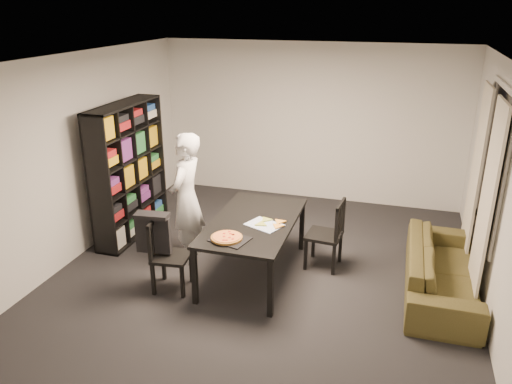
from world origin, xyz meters
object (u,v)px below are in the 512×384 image
(dining_table, at_px, (254,225))
(pepperoni_pizza, at_px, (227,237))
(baking_tray, at_px, (230,239))
(chair_left, at_px, (164,250))
(bookshelf, at_px, (129,171))
(person, at_px, (186,198))
(sofa, at_px, (442,270))
(chair_right, at_px, (331,230))

(dining_table, height_order, pepperoni_pizza, pepperoni_pizza)
(baking_tray, bearing_deg, pepperoni_pizza, -168.57)
(pepperoni_pizza, bearing_deg, chair_left, -177.60)
(bookshelf, distance_m, chair_left, 1.75)
(bookshelf, bearing_deg, pepperoni_pizza, -32.63)
(bookshelf, relative_size, person, 1.12)
(bookshelf, xyz_separation_m, chair_left, (1.14, -1.25, -0.45))
(chair_left, relative_size, baking_tray, 2.19)
(bookshelf, distance_m, sofa, 4.30)
(chair_left, distance_m, chair_right, 2.06)
(bookshelf, height_order, pepperoni_pizza, bookshelf)
(baking_tray, distance_m, sofa, 2.47)
(bookshelf, bearing_deg, chair_left, -47.61)
(chair_left, distance_m, person, 0.82)
(chair_left, bearing_deg, baking_tray, -93.81)
(chair_right, bearing_deg, baking_tray, -38.94)
(bookshelf, xyz_separation_m, baking_tray, (1.93, -1.21, -0.22))
(chair_right, xyz_separation_m, person, (-1.81, -0.30, 0.33))
(dining_table, relative_size, baking_tray, 4.33)
(chair_left, height_order, sofa, chair_left)
(chair_right, distance_m, sofa, 1.36)
(chair_left, distance_m, sofa, 3.21)
(bookshelf, height_order, chair_left, bookshelf)
(chair_left, relative_size, chair_right, 0.97)
(pepperoni_pizza, bearing_deg, dining_table, 76.83)
(person, bearing_deg, bookshelf, -114.85)
(bookshelf, relative_size, dining_table, 1.10)
(baking_tray, height_order, pepperoni_pizza, pepperoni_pizza)
(pepperoni_pizza, distance_m, sofa, 2.51)
(dining_table, xyz_separation_m, sofa, (2.20, 0.21, -0.37))
(chair_right, xyz_separation_m, sofa, (1.32, -0.22, -0.23))
(dining_table, distance_m, chair_right, 0.99)
(bookshelf, xyz_separation_m, sofa, (4.23, -0.42, -0.66))
(bookshelf, distance_m, baking_tray, 2.29)
(chair_left, height_order, pepperoni_pizza, chair_left)
(dining_table, height_order, baking_tray, baking_tray)
(chair_left, bearing_deg, sofa, -81.71)
(baking_tray, xyz_separation_m, pepperoni_pizza, (-0.03, -0.01, 0.02))
(baking_tray, relative_size, pepperoni_pizza, 1.14)
(bookshelf, height_order, chair_right, bookshelf)
(person, xyz_separation_m, baking_tray, (0.83, -0.71, -0.12))
(pepperoni_pizza, height_order, sofa, pepperoni_pizza)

